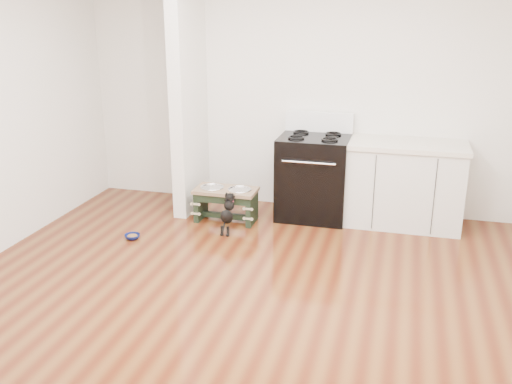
% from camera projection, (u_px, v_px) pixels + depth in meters
% --- Properties ---
extents(ground, '(5.00, 5.00, 0.00)m').
position_uv_depth(ground, '(236.00, 305.00, 4.55)').
color(ground, '#4A1C0D').
rests_on(ground, ground).
extents(room_shell, '(5.00, 5.00, 5.00)m').
position_uv_depth(room_shell, '(233.00, 103.00, 4.04)').
color(room_shell, silver).
rests_on(room_shell, ground).
extents(partition_wall, '(0.15, 0.80, 2.70)m').
position_uv_depth(partition_wall, '(189.00, 93.00, 6.34)').
color(partition_wall, silver).
rests_on(partition_wall, ground).
extents(oven_range, '(0.76, 0.69, 1.14)m').
position_uv_depth(oven_range, '(314.00, 176.00, 6.32)').
color(oven_range, black).
rests_on(oven_range, ground).
extents(cabinet_run, '(1.24, 0.64, 0.91)m').
position_uv_depth(cabinet_run, '(404.00, 184.00, 6.10)').
color(cabinet_run, silver).
rests_on(cabinet_run, ground).
extents(dog_feeder, '(0.68, 0.36, 0.39)m').
position_uv_depth(dog_feeder, '(226.00, 198.00, 6.24)').
color(dog_feeder, black).
rests_on(dog_feeder, ground).
extents(puppy, '(0.12, 0.35, 0.41)m').
position_uv_depth(puppy, '(228.00, 212.00, 5.94)').
color(puppy, black).
rests_on(puppy, ground).
extents(floor_bowl, '(0.21, 0.21, 0.05)m').
position_uv_depth(floor_bowl, '(132.00, 237.00, 5.83)').
color(floor_bowl, '#0B1652').
rests_on(floor_bowl, ground).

